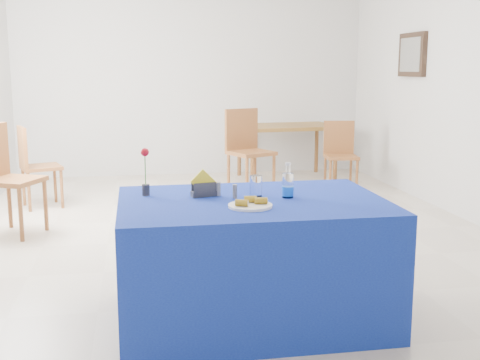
% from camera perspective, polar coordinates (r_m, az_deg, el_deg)
% --- Properties ---
extents(floor, '(7.00, 7.00, 0.00)m').
position_cam_1_polar(floor, '(5.57, -0.90, -5.49)').
color(floor, beige).
rests_on(floor, ground).
extents(room_shell, '(7.00, 7.00, 7.00)m').
position_cam_1_polar(room_shell, '(5.36, -0.95, 12.77)').
color(room_shell, silver).
rests_on(room_shell, ground).
extents(picture_frame, '(0.06, 0.64, 0.52)m').
position_cam_1_polar(picture_frame, '(7.65, 16.03, 11.35)').
color(picture_frame, black).
rests_on(picture_frame, room_shell).
extents(picture_art, '(0.02, 0.52, 0.40)m').
position_cam_1_polar(picture_art, '(7.63, 15.86, 11.36)').
color(picture_art, '#998C66').
rests_on(picture_art, room_shell).
extents(plate, '(0.25, 0.25, 0.01)m').
position_cam_1_polar(plate, '(3.43, 0.98, -2.46)').
color(plate, white).
rests_on(plate, blue_table).
extents(drinking_glass, '(0.08, 0.08, 0.13)m').
position_cam_1_polar(drinking_glass, '(3.71, 1.52, -0.55)').
color(drinking_glass, white).
rests_on(drinking_glass, blue_table).
extents(salt_shaker, '(0.03, 0.03, 0.08)m').
position_cam_1_polar(salt_shaker, '(3.73, -2.09, -0.86)').
color(salt_shaker, slate).
rests_on(salt_shaker, blue_table).
extents(pepper_shaker, '(0.03, 0.03, 0.08)m').
position_cam_1_polar(pepper_shaker, '(3.66, -0.49, -1.08)').
color(pepper_shaker, slate).
rests_on(pepper_shaker, blue_table).
extents(blue_table, '(1.60, 1.10, 0.76)m').
position_cam_1_polar(blue_table, '(3.73, 1.15, -7.57)').
color(blue_table, navy).
rests_on(blue_table, floor).
extents(water_bottle, '(0.07, 0.07, 0.21)m').
position_cam_1_polar(water_bottle, '(3.69, 4.55, -0.57)').
color(water_bottle, silver).
rests_on(water_bottle, blue_table).
extents(napkin_holder, '(0.16, 0.09, 0.17)m').
position_cam_1_polar(napkin_holder, '(3.71, -3.46, -0.83)').
color(napkin_holder, '#35353A').
rests_on(napkin_holder, blue_table).
extents(rose_vase, '(0.05, 0.05, 0.30)m').
position_cam_1_polar(rose_vase, '(3.76, -8.97, 0.72)').
color(rose_vase, '#28272C').
rests_on(rose_vase, blue_table).
extents(oak_table, '(1.39, 0.96, 0.76)m').
position_cam_1_polar(oak_table, '(8.52, 4.44, 4.71)').
color(oak_table, brown).
rests_on(oak_table, floor).
extents(chair_bg_left, '(0.62, 0.62, 1.05)m').
position_cam_1_polar(chair_bg_left, '(7.44, 0.64, 3.33)').
color(chair_bg_left, brown).
rests_on(chair_bg_left, floor).
extents(chair_bg_right, '(0.44, 0.44, 0.88)m').
position_cam_1_polar(chair_bg_right, '(7.80, 9.46, 2.79)').
color(chair_bg_right, brown).
rests_on(chair_bg_right, floor).
extents(chair_win_a, '(0.61, 0.61, 1.04)m').
position_cam_1_polar(chair_win_a, '(6.00, -21.52, 0.77)').
color(chair_win_a, brown).
rests_on(chair_win_a, floor).
extents(chair_win_b, '(0.52, 0.52, 0.91)m').
position_cam_1_polar(chair_win_b, '(7.04, -19.03, 1.70)').
color(chair_win_b, brown).
rests_on(chair_win_b, floor).
extents(banana_pieces, '(0.20, 0.14, 0.04)m').
position_cam_1_polar(banana_pieces, '(3.44, 1.08, -1.98)').
color(banana_pieces, yellow).
rests_on(banana_pieces, plate).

